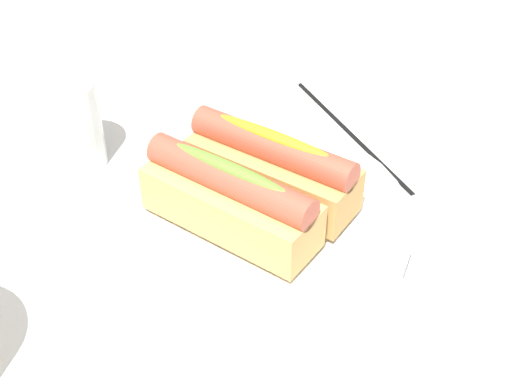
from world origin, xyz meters
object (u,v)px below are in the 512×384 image
Objects in this scene: water_glass at (66,129)px; chopstick_near at (351,132)px; serving_bowl at (256,223)px; hotdog_back at (234,201)px; hotdog_front at (277,169)px.

chopstick_near is at bearing -131.49° from water_glass.
hotdog_back reaches higher than serving_bowl.
hotdog_front is (-0.00, -0.03, 0.04)m from serving_bowl.
hotdog_back is 0.22m from chopstick_near.
hotdog_back is at bearing 120.93° from chopstick_near.
chopstick_near is (0.02, -0.18, -0.01)m from serving_bowl.
serving_bowl is at bearing -90.24° from hotdog_back.
water_glass is at bearing 15.36° from hotdog_front.
hotdog_front reaches higher than water_glass.
serving_bowl reaches higher than chopstick_near.
hotdog_back is at bearing 89.76° from serving_bowl.
hotdog_back is at bearing 89.76° from hotdog_front.
hotdog_front is 0.22m from water_glass.
hotdog_front is at bearing -90.24° from hotdog_back.
serving_bowl is 1.25× the size of chopstick_near.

